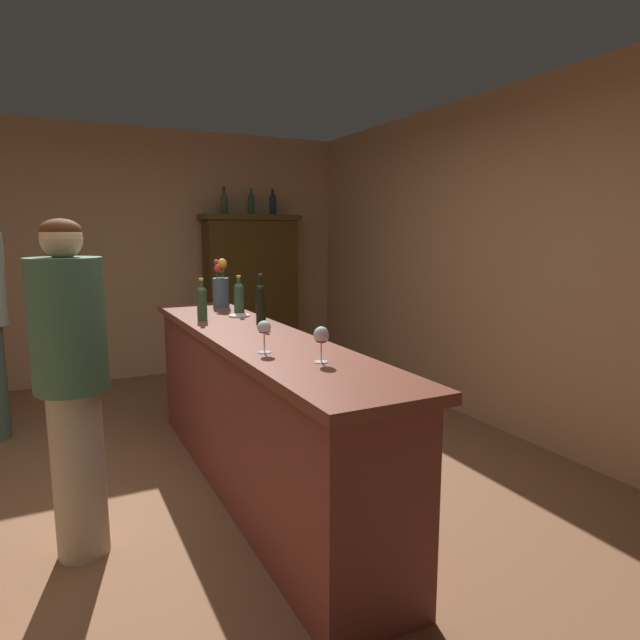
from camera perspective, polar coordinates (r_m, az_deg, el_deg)
floor at (r=3.42m, az=-11.81°, el=-18.22°), size 8.07×8.07×0.00m
wall_back at (r=6.16m, az=-19.97°, el=6.44°), size 4.96×0.12×2.65m
wall_right at (r=4.38m, az=20.80°, el=5.49°), size 0.12×6.32×2.65m
bar_counter at (r=3.34m, az=-6.89°, el=-9.55°), size 0.56×2.99×0.98m
display_cabinet at (r=6.23m, az=-7.22°, el=3.15°), size 1.11×0.37×1.76m
wine_bottle_merlot at (r=3.47m, az=-6.25°, el=1.87°), size 0.06×0.06×0.33m
wine_bottle_syrah at (r=3.98m, az=-8.51°, el=2.47°), size 0.07×0.07×0.28m
wine_bottle_rose at (r=3.71m, az=-12.32°, el=1.92°), size 0.07×0.07×0.28m
wine_glass_front at (r=2.45m, az=0.13°, el=-1.81°), size 0.07×0.07×0.17m
wine_glass_mid at (r=2.66m, az=-5.90°, el=-0.99°), size 0.07×0.07×0.16m
flower_arrangement at (r=4.34m, az=-10.39°, el=3.51°), size 0.13×0.13×0.38m
cheese_plate at (r=3.85m, az=-8.49°, el=0.46°), size 0.15×0.15×0.01m
display_bottle_left at (r=6.11m, az=-10.05°, el=12.10°), size 0.07×0.07×0.29m
display_bottle_midleft at (r=6.21m, az=-7.25°, el=12.14°), size 0.06×0.06×0.30m
display_bottle_center at (r=6.30m, az=-4.99°, el=12.13°), size 0.07×0.07×0.29m
patron_near_entrance at (r=2.80m, az=-24.66°, el=-5.47°), size 0.34×0.34×1.63m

